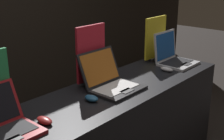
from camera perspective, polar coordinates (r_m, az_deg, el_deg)
mouse_front at (r=1.80m, az=-12.25°, el=-8.99°), size 0.06×0.12×0.04m
laptop_middle at (r=2.22m, az=-0.23°, el=-1.94°), size 0.36×0.36×0.26m
mouse_middle at (r=2.04m, az=-3.79°, el=-5.18°), size 0.07×0.10×0.04m
promo_stand_middle at (r=2.30m, az=-3.87°, el=2.60°), size 0.28×0.07×0.44m
laptop_back at (r=2.85m, az=11.13°, el=2.44°), size 0.33×0.30×0.28m
mouse_back at (r=2.64m, az=9.96°, el=0.15°), size 0.06×0.11×0.04m
promo_stand_back at (r=2.92m, az=7.94°, el=5.53°), size 0.31×0.07×0.40m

